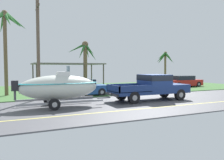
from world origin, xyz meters
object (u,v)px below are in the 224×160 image
(utility_pole, at_px, (38,48))
(palm_tree_near_right, at_px, (165,59))
(parked_sedan_near, at_px, (183,81))
(boat_on_trailer, at_px, (59,87))
(palm_tree_mid, at_px, (85,56))
(carport_awning, at_px, (68,64))
(parked_sedan_far, at_px, (81,88))
(pickup_truck_towing, at_px, (154,86))
(palm_tree_near_left, at_px, (6,27))

(utility_pole, bearing_deg, palm_tree_near_right, 26.42)
(parked_sedan_near, distance_m, utility_pole, 17.95)
(boat_on_trailer, height_order, palm_tree_mid, palm_tree_mid)
(boat_on_trailer, bearing_deg, palm_tree_near_right, 36.26)
(carport_awning, xyz_separation_m, palm_tree_near_right, (14.80, 1.04, 0.91))
(parked_sedan_near, bearing_deg, palm_tree_near_right, 73.54)
(boat_on_trailer, height_order, parked_sedan_far, boat_on_trailer)
(parked_sedan_near, distance_m, palm_tree_near_right, 6.65)
(parked_sedan_far, height_order, palm_tree_mid, palm_tree_mid)
(pickup_truck_towing, height_order, boat_on_trailer, boat_on_trailer)
(palm_tree_near_left, distance_m, utility_pole, 4.00)
(boat_on_trailer, bearing_deg, utility_pole, 100.13)
(palm_tree_near_left, xyz_separation_m, palm_tree_near_right, (21.13, 6.61, -2.01))
(palm_tree_near_right, relative_size, utility_pole, 0.65)
(boat_on_trailer, relative_size, utility_pole, 0.81)
(boat_on_trailer, bearing_deg, carport_awning, 74.39)
(carport_awning, xyz_separation_m, utility_pole, (-4.16, -8.38, 1.09))
(carport_awning, distance_m, palm_tree_near_right, 14.87)
(parked_sedan_near, height_order, utility_pole, utility_pole)
(palm_tree_near_right, distance_m, utility_pole, 21.17)
(parked_sedan_far, xyz_separation_m, utility_pole, (-3.36, -0.51, 3.15))
(carport_awning, relative_size, palm_tree_near_right, 1.64)
(pickup_truck_towing, bearing_deg, boat_on_trailer, -180.00)
(pickup_truck_towing, bearing_deg, palm_tree_mid, 100.42)
(parked_sedan_near, xyz_separation_m, carport_awning, (-13.12, 4.66, 2.06))
(boat_on_trailer, relative_size, parked_sedan_near, 1.31)
(carport_awning, height_order, palm_tree_near_right, palm_tree_near_right)
(parked_sedan_far, relative_size, palm_tree_near_left, 0.62)
(pickup_truck_towing, xyz_separation_m, palm_tree_mid, (-1.88, 10.24, 2.63))
(palm_tree_near_right, bearing_deg, palm_tree_mid, -166.73)
(palm_tree_near_right, bearing_deg, parked_sedan_far, -150.26)
(boat_on_trailer, relative_size, parked_sedan_far, 1.37)
(pickup_truck_towing, distance_m, utility_pole, 8.92)
(carport_awning, bearing_deg, palm_tree_near_right, 4.03)
(palm_tree_near_left, xyz_separation_m, utility_pole, (2.17, -2.82, -1.83))
(parked_sedan_near, bearing_deg, palm_tree_mid, 167.66)
(parked_sedan_far, xyz_separation_m, carport_awning, (0.80, 7.87, 2.06))
(pickup_truck_towing, relative_size, palm_tree_mid, 1.15)
(parked_sedan_near, xyz_separation_m, utility_pole, (-17.28, -3.72, 3.15))
(palm_tree_near_right, xyz_separation_m, utility_pole, (-18.96, -9.42, 0.18))
(boat_on_trailer, relative_size, palm_tree_near_left, 0.85)
(palm_tree_near_left, relative_size, palm_tree_near_right, 1.46)
(parked_sedan_far, relative_size, utility_pole, 0.59)
(parked_sedan_far, bearing_deg, carport_awning, 84.23)
(parked_sedan_near, relative_size, utility_pole, 0.62)
(pickup_truck_towing, relative_size, carport_awning, 0.77)
(parked_sedan_far, height_order, palm_tree_near_left, palm_tree_near_left)
(parked_sedan_far, height_order, palm_tree_near_right, palm_tree_near_right)
(pickup_truck_towing, relative_size, palm_tree_near_right, 1.27)
(parked_sedan_far, xyz_separation_m, palm_tree_near_left, (-5.53, 2.31, 4.98))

